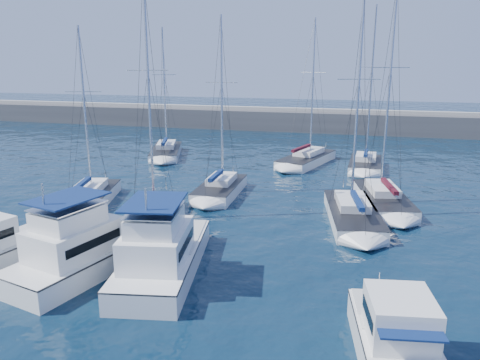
% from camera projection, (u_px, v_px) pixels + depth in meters
% --- Properties ---
extents(ground, '(220.00, 220.00, 0.00)m').
position_uv_depth(ground, '(162.00, 269.00, 25.00)').
color(ground, black).
rests_on(ground, ground).
extents(breakwater, '(160.00, 6.00, 4.45)m').
position_uv_depth(breakwater, '(298.00, 123.00, 73.37)').
color(breakwater, '#424244').
rests_on(breakwater, ground).
extents(motor_yacht_port_inner, '(5.60, 10.13, 4.69)m').
position_uv_depth(motor_yacht_port_inner, '(86.00, 250.00, 24.58)').
color(motor_yacht_port_inner, silver).
rests_on(motor_yacht_port_inner, ground).
extents(motor_yacht_stbd_inner, '(5.11, 9.97, 4.69)m').
position_uv_depth(motor_yacht_stbd_inner, '(161.00, 255.00, 24.02)').
color(motor_yacht_stbd_inner, white).
rests_on(motor_yacht_stbd_inner, ground).
extents(motor_yacht_stbd_outer, '(3.55, 6.01, 3.20)m').
position_uv_depth(motor_yacht_stbd_outer, '(395.00, 336.00, 17.30)').
color(motor_yacht_stbd_outer, silver).
rests_on(motor_yacht_stbd_outer, ground).
extents(sailboat_mid_a, '(5.05, 8.53, 13.59)m').
position_uv_depth(sailboat_mid_a, '(89.00, 198.00, 36.04)').
color(sailboat_mid_a, white).
rests_on(sailboat_mid_a, ground).
extents(sailboat_mid_b, '(4.85, 9.03, 16.34)m').
position_uv_depth(sailboat_mid_b, '(152.00, 215.00, 31.84)').
color(sailboat_mid_b, silver).
rests_on(sailboat_mid_b, ground).
extents(sailboat_mid_c, '(3.17, 7.40, 14.52)m').
position_uv_depth(sailboat_mid_c, '(220.00, 189.00, 38.43)').
color(sailboat_mid_c, white).
rests_on(sailboat_mid_c, ground).
extents(sailboat_mid_d, '(4.65, 9.38, 15.36)m').
position_uv_depth(sailboat_mid_d, '(353.00, 214.00, 32.24)').
color(sailboat_mid_d, silver).
rests_on(sailboat_mid_d, ground).
extents(sailboat_mid_e, '(4.72, 9.15, 16.51)m').
position_uv_depth(sailboat_mid_e, '(383.00, 199.00, 35.58)').
color(sailboat_mid_e, white).
rests_on(sailboat_mid_e, ground).
extents(sailboat_back_a, '(5.64, 9.30, 14.64)m').
position_uv_depth(sailboat_back_a, '(166.00, 152.00, 53.83)').
color(sailboat_back_a, white).
rests_on(sailboat_back_a, ground).
extents(sailboat_back_b, '(5.67, 9.56, 15.24)m').
position_uv_depth(sailboat_back_b, '(307.00, 159.00, 49.77)').
color(sailboat_back_b, silver).
rests_on(sailboat_back_b, ground).
extents(sailboat_back_c, '(3.26, 7.10, 16.21)m').
position_uv_depth(sailboat_back_c, '(365.00, 164.00, 47.16)').
color(sailboat_back_c, white).
rests_on(sailboat_back_c, ground).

